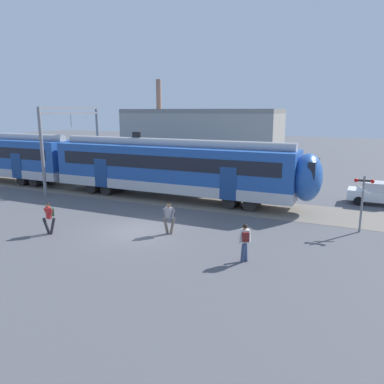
{
  "coord_description": "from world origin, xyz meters",
  "views": [
    {
      "loc": [
        10.5,
        -16.08,
        6.25
      ],
      "look_at": [
        1.59,
        3.31,
        1.6
      ],
      "focal_mm": 35.0,
      "sensor_mm": 36.0,
      "label": 1
    }
  ],
  "objects_px": {
    "pedestrian_red": "(49,215)",
    "crossing_signal": "(363,195)",
    "pedestrian_grey": "(169,215)",
    "parked_car_white": "(379,193)",
    "pedestrian_white": "(245,240)"
  },
  "relations": [
    {
      "from": "pedestrian_red",
      "to": "parked_car_white",
      "type": "height_order",
      "value": "pedestrian_red"
    },
    {
      "from": "pedestrian_grey",
      "to": "pedestrian_white",
      "type": "distance_m",
      "value": 5.0
    },
    {
      "from": "pedestrian_red",
      "to": "pedestrian_grey",
      "type": "xyz_separation_m",
      "value": [
        5.61,
        2.6,
        0.0
      ]
    },
    {
      "from": "pedestrian_white",
      "to": "parked_car_white",
      "type": "relative_size",
      "value": 0.41
    },
    {
      "from": "pedestrian_grey",
      "to": "crossing_signal",
      "type": "xyz_separation_m",
      "value": [
        8.95,
        4.4,
        1.02
      ]
    },
    {
      "from": "parked_car_white",
      "to": "pedestrian_red",
      "type": "bearing_deg",
      "value": -138.25
    },
    {
      "from": "pedestrian_red",
      "to": "parked_car_white",
      "type": "relative_size",
      "value": 0.41
    },
    {
      "from": "pedestrian_grey",
      "to": "pedestrian_red",
      "type": "bearing_deg",
      "value": -155.1
    },
    {
      "from": "crossing_signal",
      "to": "pedestrian_grey",
      "type": "bearing_deg",
      "value": -153.83
    },
    {
      "from": "pedestrian_red",
      "to": "crossing_signal",
      "type": "relative_size",
      "value": 0.56
    },
    {
      "from": "pedestrian_grey",
      "to": "crossing_signal",
      "type": "relative_size",
      "value": 0.56
    },
    {
      "from": "pedestrian_grey",
      "to": "parked_car_white",
      "type": "relative_size",
      "value": 0.41
    },
    {
      "from": "pedestrian_red",
      "to": "pedestrian_white",
      "type": "height_order",
      "value": "same"
    },
    {
      "from": "pedestrian_grey",
      "to": "parked_car_white",
      "type": "bearing_deg",
      "value": 48.56
    },
    {
      "from": "pedestrian_red",
      "to": "pedestrian_grey",
      "type": "distance_m",
      "value": 6.18
    }
  ]
}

